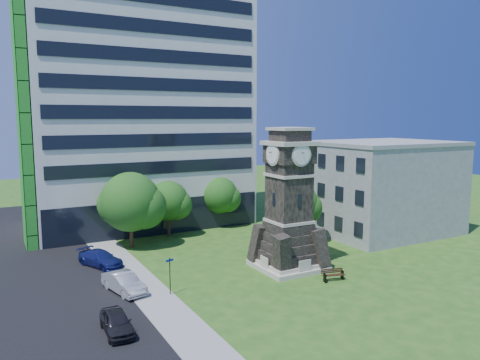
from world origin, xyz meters
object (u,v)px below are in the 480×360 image
park_bench (333,274)px  street_sign (170,272)px  car_street_south (117,322)px  car_east_lot (388,237)px  car_street_north (100,258)px  car_street_mid (124,283)px  clock_tower (289,208)px

park_bench → street_sign: bearing=179.8°
car_street_south → car_east_lot: bearing=14.6°
park_bench → car_street_north: bearing=155.6°
car_east_lot → street_sign: (-24.85, -2.55, 1.00)m
car_street_mid → car_street_north: bearing=78.2°
clock_tower → car_east_lot: 14.41m
car_street_south → car_east_lot: car_east_lot is taller
clock_tower → car_street_mid: bearing=175.6°
clock_tower → car_street_south: 17.73m
car_street_north → park_bench: size_ratio=2.53×
car_east_lot → street_sign: 25.00m
car_street_north → street_sign: size_ratio=1.70×
car_street_mid → car_east_lot: (27.72, 0.42, 0.01)m
clock_tower → car_street_mid: (-14.12, 1.09, -4.54)m
car_street_south → car_street_north: size_ratio=0.83×
car_street_south → clock_tower: bearing=19.8°
park_bench → street_sign: size_ratio=0.67×
clock_tower → street_sign: clock_tower is taller
car_street_north → car_street_south: bearing=-123.0°
car_street_mid → park_bench: size_ratio=2.40×
car_street_north → street_sign: street_sign is taller
clock_tower → car_street_south: size_ratio=3.10×
car_street_south → car_street_mid: (2.15, 6.41, 0.07)m
car_street_mid → park_bench: 16.43m
car_street_south → car_east_lot: 30.64m
car_street_north → car_east_lot: size_ratio=0.88×
car_street_south → car_street_mid: 6.76m
car_street_mid → car_street_north: (-0.18, 7.24, -0.05)m
car_street_mid → park_bench: (15.48, -5.50, -0.23)m
park_bench → clock_tower: bearing=121.9°
car_street_north → street_sign: (3.05, -9.37, 1.06)m
car_east_lot → street_sign: size_ratio=1.93×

